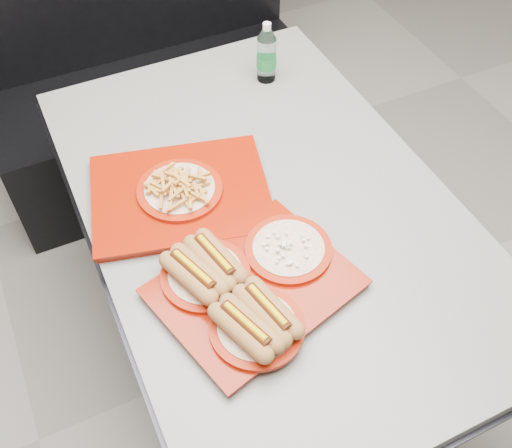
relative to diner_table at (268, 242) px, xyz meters
name	(u,v)px	position (x,y,z in m)	size (l,w,h in m)	color
ground	(265,344)	(0.00, 0.00, -0.58)	(6.00, 6.00, 0.00)	gray
diner_table	(268,242)	(0.00, 0.00, 0.00)	(0.92, 1.42, 0.75)	black
booth_bench	(150,80)	(0.00, 1.09, -0.18)	(1.30, 0.57, 1.35)	black
tray_near	(248,286)	(-0.17, -0.23, 0.20)	(0.50, 0.43, 0.09)	#891503
tray_far	(180,191)	(-0.20, 0.11, 0.19)	(0.52, 0.45, 0.09)	#891503
water_bottle	(267,56)	(0.22, 0.48, 0.25)	(0.06, 0.06, 0.19)	silver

